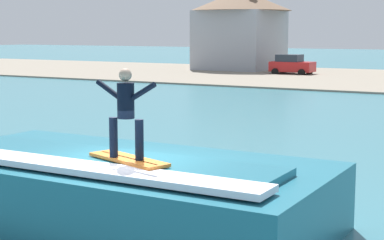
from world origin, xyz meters
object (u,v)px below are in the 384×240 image
(car_near_shore, at_px, (292,65))
(house_with_chimney, at_px, (241,25))
(wave_crest, at_px, (119,191))
(surfboard, at_px, (128,159))
(surfer, at_px, (126,108))

(car_near_shore, bearing_deg, house_with_chimney, 147.93)
(wave_crest, height_order, car_near_shore, car_near_shore)
(surfboard, height_order, house_with_chimney, house_with_chimney)
(surfboard, xyz_separation_m, car_near_shore, (-13.43, 44.58, -0.61))
(wave_crest, relative_size, car_near_shore, 2.23)
(surfer, height_order, house_with_chimney, house_with_chimney)
(surfboard, bearing_deg, wave_crest, 138.30)
(surfer, bearing_deg, house_with_chimney, 112.81)
(house_with_chimney, bearing_deg, car_near_shore, -32.07)
(surfboard, relative_size, car_near_shore, 0.51)
(surfer, distance_m, car_near_shore, 46.66)
(wave_crest, relative_size, house_with_chimney, 0.83)
(wave_crest, distance_m, car_near_shore, 45.77)
(wave_crest, height_order, house_with_chimney, house_with_chimney)
(surfer, xyz_separation_m, car_near_shore, (-13.44, 44.66, -1.58))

